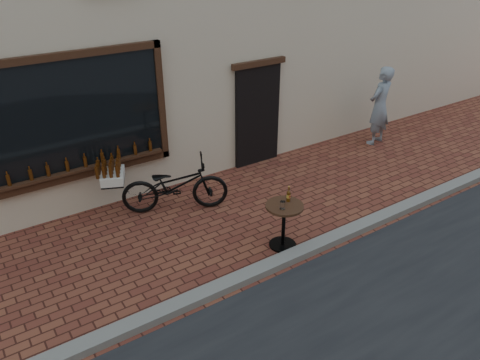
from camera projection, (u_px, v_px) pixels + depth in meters
ground at (285, 273)px, 7.22m from camera, size 90.00×90.00×0.00m
kerb at (277, 263)px, 7.34m from camera, size 90.00×0.25×0.12m
cargo_bicycle at (173, 185)px, 8.61m from camera, size 2.35×1.49×1.10m
bistro_table at (284, 217)px, 7.58m from camera, size 0.62×0.62×1.06m
pedestrian at (380, 106)px, 11.21m from camera, size 0.78×0.59×1.91m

